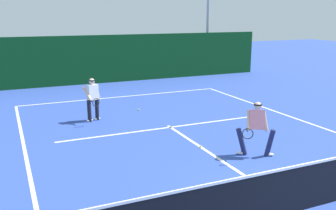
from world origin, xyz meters
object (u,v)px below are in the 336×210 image
at_px(tennis_ball, 139,110).
at_px(tennis_ball_extra, 201,147).
at_px(player_near, 256,127).
at_px(player_far, 93,98).

relative_size(tennis_ball, tennis_ball_extra, 1.00).
relative_size(player_near, tennis_ball_extra, 23.14).
distance_m(player_near, tennis_ball_extra, 1.77).
bearing_deg(player_far, tennis_ball, 178.39).
relative_size(player_near, tennis_ball, 23.14).
relative_size(player_far, tennis_ball_extra, 23.93).
height_order(player_far, tennis_ball, player_far).
height_order(player_far, tennis_ball_extra, player_far).
bearing_deg(tennis_ball_extra, player_near, -47.08).
xyz_separation_m(tennis_ball, tennis_ball_extra, (0.19, -4.88, 0.00)).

